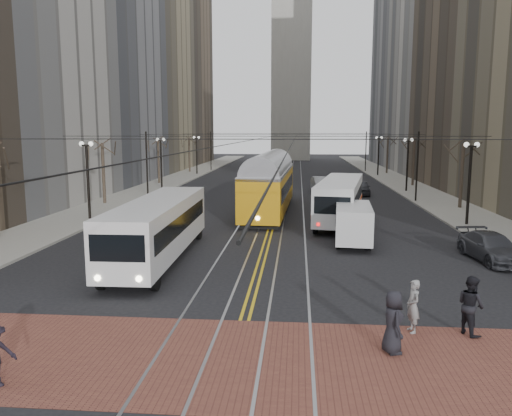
% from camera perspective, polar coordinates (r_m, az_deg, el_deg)
% --- Properties ---
extents(ground, '(260.00, 260.00, 0.00)m').
position_cam_1_polar(ground, '(18.91, -1.01, -11.68)').
color(ground, black).
rests_on(ground, ground).
extents(sidewalk_left, '(5.00, 140.00, 0.15)m').
position_cam_1_polar(sidewalk_left, '(65.18, -10.17, 2.86)').
color(sidewalk_left, gray).
rests_on(sidewalk_left, ground).
extents(sidewalk_right, '(5.00, 140.00, 0.15)m').
position_cam_1_polar(sidewalk_right, '(64.33, 16.64, 2.56)').
color(sidewalk_right, gray).
rests_on(sidewalk_right, ground).
extents(crosswalk_band, '(25.00, 6.00, 0.01)m').
position_cam_1_polar(crosswalk_band, '(15.25, -2.61, -16.89)').
color(crosswalk_band, brown).
rests_on(crosswalk_band, ground).
extents(streetcar_rails, '(4.80, 130.00, 0.02)m').
position_cam_1_polar(streetcar_rails, '(63.00, 3.15, 2.72)').
color(streetcar_rails, gray).
rests_on(streetcar_rails, ground).
extents(centre_lines, '(0.42, 130.00, 0.01)m').
position_cam_1_polar(centre_lines, '(63.00, 3.15, 2.72)').
color(centre_lines, gold).
rests_on(centre_lines, ground).
extents(building_left_mid, '(16.00, 20.00, 34.00)m').
position_cam_1_polar(building_left_mid, '(70.02, -19.04, 16.82)').
color(building_left_mid, slate).
rests_on(building_left_mid, ground).
extents(building_left_midfar, '(20.00, 20.00, 52.00)m').
position_cam_1_polar(building_left_midfar, '(90.72, -15.16, 20.80)').
color(building_left_midfar, gray).
rests_on(building_left_midfar, ground).
extents(building_left_far, '(16.00, 20.00, 40.00)m').
position_cam_1_polar(building_left_far, '(108.00, -10.25, 15.73)').
color(building_left_far, brown).
rests_on(building_left_far, ground).
extents(building_right_mid, '(16.00, 20.00, 34.00)m').
position_cam_1_polar(building_right_mid, '(68.69, 26.09, 16.59)').
color(building_right_mid, brown).
rests_on(building_right_mid, ground).
extents(building_right_midfar, '(20.00, 20.00, 52.00)m').
position_cam_1_polar(building_right_midfar, '(89.61, 22.89, 20.59)').
color(building_right_midfar, '#AEAAA3').
rests_on(building_right_midfar, ground).
extents(building_right_far, '(16.00, 20.00, 40.00)m').
position_cam_1_polar(building_right_far, '(107.14, 18.24, 15.50)').
color(building_right_far, slate).
rests_on(building_right_far, ground).
extents(clock_tower, '(12.00, 12.00, 66.00)m').
position_cam_1_polar(clock_tower, '(123.19, 4.16, 22.51)').
color(clock_tower, '#B2AFA5').
rests_on(clock_tower, ground).
extents(lamp_posts, '(27.60, 57.20, 5.60)m').
position_cam_1_polar(lamp_posts, '(46.57, 2.58, 4.05)').
color(lamp_posts, black).
rests_on(lamp_posts, ground).
extents(street_trees, '(31.68, 53.28, 5.60)m').
position_cam_1_polar(street_trees, '(53.05, 2.86, 4.62)').
color(street_trees, '#382D23').
rests_on(street_trees, ground).
extents(trolley_wires, '(25.96, 120.00, 6.60)m').
position_cam_1_polar(trolley_wires, '(52.57, 2.85, 5.65)').
color(trolley_wires, black).
rests_on(trolley_wires, ground).
extents(transit_bus, '(2.81, 12.53, 3.12)m').
position_cam_1_polar(transit_bus, '(26.20, -11.05, -2.51)').
color(transit_bus, silver).
rests_on(transit_bus, ground).
extents(streetcar, '(3.61, 16.16, 3.78)m').
position_cam_1_polar(streetcar, '(40.85, 1.54, 2.12)').
color(streetcar, orange).
rests_on(streetcar, ground).
extents(rear_bus, '(4.55, 12.25, 3.13)m').
position_cam_1_polar(rear_bus, '(37.03, 9.60, 0.80)').
color(rear_bus, silver).
rests_on(rear_bus, ground).
extents(cargo_van, '(2.42, 5.37, 2.31)m').
position_cam_1_polar(cargo_van, '(29.85, 11.06, -1.93)').
color(cargo_van, silver).
rests_on(cargo_van, ground).
extents(sedan_grey, '(2.14, 4.56, 1.51)m').
position_cam_1_polar(sedan_grey, '(53.57, 11.94, 2.29)').
color(sedan_grey, '#3A3B41').
rests_on(sedan_grey, ground).
extents(sedan_silver, '(2.47, 5.40, 1.72)m').
position_cam_1_polar(sedan_silver, '(54.62, 7.53, 2.63)').
color(sedan_silver, '#97999E').
rests_on(sedan_silver, ground).
extents(sedan_parked, '(2.58, 5.08, 1.41)m').
position_cam_1_polar(sedan_parked, '(28.44, 25.32, -4.07)').
color(sedan_parked, '#3B3C42').
rests_on(sedan_parked, ground).
extents(pedestrian_a, '(0.77, 1.03, 1.92)m').
position_cam_1_polar(pedestrian_a, '(15.81, 15.37, -12.43)').
color(pedestrian_a, black).
rests_on(pedestrian_a, crosswalk_band).
extents(pedestrian_b, '(0.53, 0.71, 1.78)m').
position_cam_1_polar(pedestrian_b, '(17.53, 17.51, -10.65)').
color(pedestrian_b, gray).
rests_on(pedestrian_b, crosswalk_band).
extents(pedestrian_c, '(1.06, 1.17, 1.96)m').
position_cam_1_polar(pedestrian_c, '(18.00, 23.34, -10.15)').
color(pedestrian_c, black).
rests_on(pedestrian_c, crosswalk_band).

